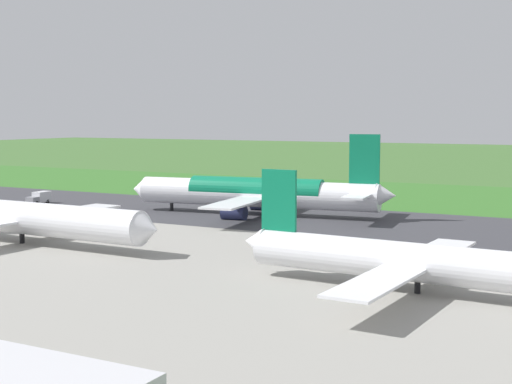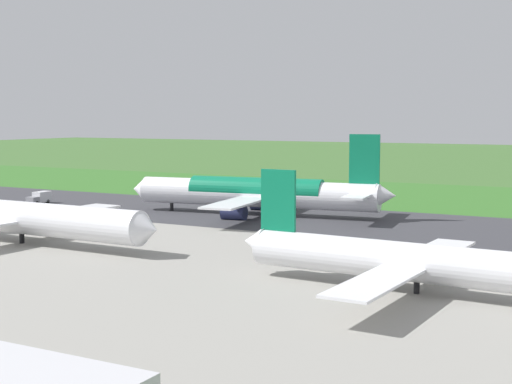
% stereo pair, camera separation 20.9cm
% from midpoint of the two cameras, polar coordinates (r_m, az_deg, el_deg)
% --- Properties ---
extents(ground_plane, '(800.00, 800.00, 0.00)m').
position_cam_midpoint_polar(ground_plane, '(146.05, -2.75, -1.60)').
color(ground_plane, '#3D662D').
extents(runway_asphalt, '(600.00, 36.24, 0.06)m').
position_cam_midpoint_polar(runway_asphalt, '(146.05, -2.75, -1.59)').
color(runway_asphalt, '#38383D').
rests_on(runway_asphalt, ground).
extents(apron_concrete, '(440.00, 110.00, 0.05)m').
position_cam_midpoint_polar(apron_concrete, '(106.73, -16.90, -4.60)').
color(apron_concrete, gray).
rests_on(apron_concrete, ground).
extents(grass_verge_foreground, '(600.00, 80.00, 0.04)m').
position_cam_midpoint_polar(grass_verge_foreground, '(182.64, 4.01, -0.11)').
color(grass_verge_foreground, '#346B27').
rests_on(grass_verge_foreground, ground).
extents(airliner_main, '(54.10, 44.41, 15.88)m').
position_cam_midpoint_polar(airliner_main, '(141.43, 0.19, -0.07)').
color(airliner_main, white).
rests_on(airliner_main, ground).
extents(airliner_parked_near, '(43.68, 35.71, 12.76)m').
position_cam_midpoint_polar(airliner_parked_near, '(80.72, 12.30, -5.30)').
color(airliner_parked_near, white).
rests_on(airliner_parked_near, ground).
extents(airliner_parked_mid, '(50.59, 41.30, 14.79)m').
position_cam_midpoint_polar(airliner_parked_mid, '(115.48, -17.80, -1.83)').
color(airliner_parked_mid, white).
rests_on(airliner_parked_mid, ground).
extents(service_truck_fuel, '(2.51, 5.89, 2.65)m').
position_cam_midpoint_polar(service_truck_fuel, '(167.01, -16.39, -0.41)').
color(service_truck_fuel, gray).
rests_on(service_truck_fuel, ground).
extents(no_stopping_sign, '(0.60, 0.10, 2.65)m').
position_cam_midpoint_polar(no_stopping_sign, '(188.93, -1.73, 0.57)').
color(no_stopping_sign, slate).
rests_on(no_stopping_sign, ground).
extents(traffic_cone_orange, '(0.40, 0.40, 0.55)m').
position_cam_midpoint_polar(traffic_cone_orange, '(197.29, -2.28, 0.41)').
color(traffic_cone_orange, orange).
rests_on(traffic_cone_orange, ground).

